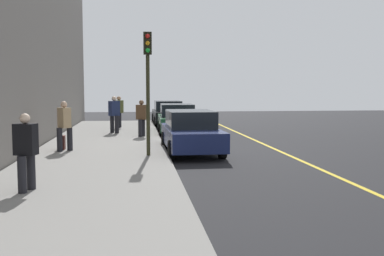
% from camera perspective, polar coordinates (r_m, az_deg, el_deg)
% --- Properties ---
extents(ground_plane, '(56.00, 56.00, 0.00)m').
position_cam_1_polar(ground_plane, '(17.02, 0.00, -2.86)').
color(ground_plane, black).
extents(sidewalk, '(28.00, 4.60, 0.15)m').
position_cam_1_polar(sidewalk, '(16.94, -11.17, -2.74)').
color(sidewalk, gray).
rests_on(sidewalk, ground).
extents(lane_stripe_centre, '(28.00, 0.14, 0.01)m').
position_cam_1_polar(lane_stripe_centre, '(17.69, 10.36, -2.63)').
color(lane_stripe_centre, gold).
rests_on(lane_stripe_centre, ground).
extents(parked_car_black, '(4.67, 1.94, 1.51)m').
position_cam_1_polar(parked_car_black, '(28.86, -3.01, 1.89)').
color(parked_car_black, black).
rests_on(parked_car_black, ground).
extents(parked_car_green, '(4.45, 1.96, 1.51)m').
position_cam_1_polar(parked_car_green, '(23.12, -1.88, 1.11)').
color(parked_car_green, black).
rests_on(parked_car_green, ground).
extents(parked_car_navy, '(4.74, 1.96, 1.51)m').
position_cam_1_polar(parked_car_navy, '(16.48, -0.14, -0.46)').
color(parked_car_navy, black).
rests_on(parked_car_navy, ground).
extents(pedestrian_navy_coat, '(0.53, 0.57, 1.78)m').
position_cam_1_polar(pedestrian_navy_coat, '(22.47, -9.63, 1.80)').
color(pedestrian_navy_coat, black).
rests_on(pedestrian_navy_coat, sidewalk).
extents(pedestrian_black_coat, '(0.53, 0.51, 1.65)m').
position_cam_1_polar(pedestrian_black_coat, '(10.28, -19.93, -2.58)').
color(pedestrian_black_coat, black).
rests_on(pedestrian_black_coat, sidewalk).
extents(pedestrian_brown_coat, '(0.52, 0.51, 1.64)m').
position_cam_1_polar(pedestrian_brown_coat, '(20.72, -6.28, 1.37)').
color(pedestrian_brown_coat, black).
rests_on(pedestrian_brown_coat, sidewalk).
extents(pedestrian_olive_coat, '(0.57, 0.50, 1.72)m').
position_cam_1_polar(pedestrian_olive_coat, '(25.53, -9.05, 2.12)').
color(pedestrian_olive_coat, black).
rests_on(pedestrian_olive_coat, sidewalk).
extents(pedestrian_tan_coat, '(0.55, 0.51, 1.72)m').
position_cam_1_polar(pedestrian_tan_coat, '(16.41, -15.57, 0.41)').
color(pedestrian_tan_coat, black).
rests_on(pedestrian_tan_coat, sidewalk).
extents(traffic_light_pole, '(0.35, 0.26, 3.94)m').
position_cam_1_polar(traffic_light_pole, '(14.81, -5.51, 6.96)').
color(traffic_light_pole, '#2D2D19').
rests_on(traffic_light_pole, sidewalk).
extents(rolling_suitcase, '(0.34, 0.22, 0.86)m').
position_cam_1_polar(rolling_suitcase, '(16.88, -15.88, -1.74)').
color(rolling_suitcase, '#471E19').
rests_on(rolling_suitcase, sidewalk).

